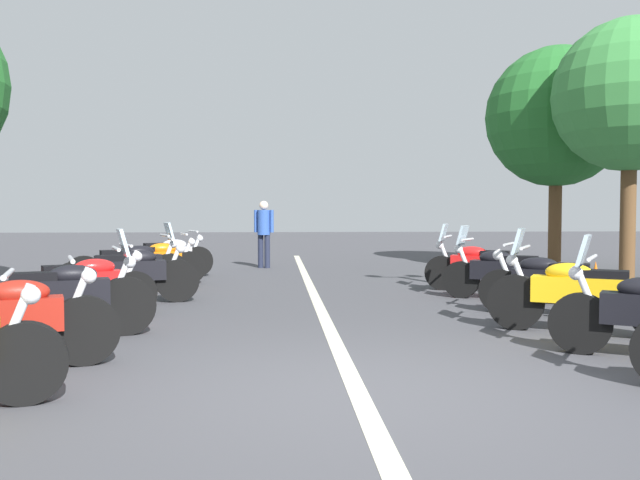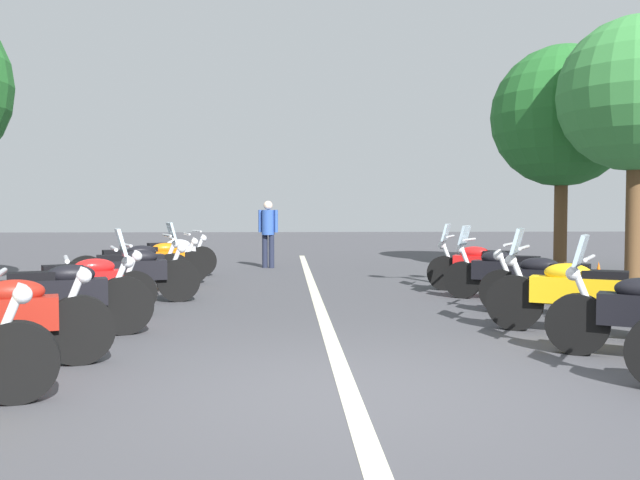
{
  "view_description": "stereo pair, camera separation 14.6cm",
  "coord_description": "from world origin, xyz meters",
  "px_view_note": "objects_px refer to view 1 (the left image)",
  "views": [
    {
      "loc": [
        -5.0,
        0.63,
        1.42
      ],
      "look_at": [
        4.53,
        0.0,
        1.0
      ],
      "focal_mm": 36.89,
      "sensor_mm": 36.0,
      "label": 1
    },
    {
      "loc": [
        -5.0,
        0.49,
        1.42
      ],
      "look_at": [
        4.53,
        0.0,
        1.0
      ],
      "focal_mm": 36.89,
      "sensor_mm": 36.0,
      "label": 2
    }
  ],
  "objects_px": {
    "motorcycle_left_row_2": "(59,297)",
    "motorcycle_left_row_4": "(128,274)",
    "traffic_cone_2": "(595,281)",
    "motorcycle_right_row_4": "(505,272)",
    "motorcycle_left_row_7": "(167,256)",
    "motorcycle_right_row_5": "(480,266)",
    "motorcycle_left_row_6": "(154,261)",
    "roadside_tree_0": "(556,117)",
    "bystander_1": "(264,229)",
    "roadside_tree_1": "(630,96)",
    "motorcycle_right_row_2": "(582,293)",
    "motorcycle_left_row_5": "(130,266)",
    "motorcycle_left_row_3": "(82,286)",
    "motorcycle_right_row_3": "(551,283)"
  },
  "relations": [
    {
      "from": "motorcycle_left_row_6",
      "to": "motorcycle_right_row_5",
      "type": "distance_m",
      "value": 6.12
    },
    {
      "from": "motorcycle_left_row_5",
      "to": "roadside_tree_0",
      "type": "distance_m",
      "value": 11.04
    },
    {
      "from": "motorcycle_left_row_3",
      "to": "roadside_tree_0",
      "type": "xyz_separation_m",
      "value": [
        7.32,
        -9.51,
        3.31
      ]
    },
    {
      "from": "traffic_cone_2",
      "to": "bystander_1",
      "type": "distance_m",
      "value": 8.33
    },
    {
      "from": "motorcycle_left_row_7",
      "to": "motorcycle_left_row_4",
      "type": "bearing_deg",
      "value": -112.71
    },
    {
      "from": "motorcycle_left_row_3",
      "to": "motorcycle_right_row_3",
      "type": "relative_size",
      "value": 1.04
    },
    {
      "from": "motorcycle_left_row_7",
      "to": "motorcycle_left_row_5",
      "type": "bearing_deg",
      "value": -117.65
    },
    {
      "from": "roadside_tree_0",
      "to": "motorcycle_right_row_2",
      "type": "bearing_deg",
      "value": 158.37
    },
    {
      "from": "motorcycle_right_row_2",
      "to": "traffic_cone_2",
      "type": "xyz_separation_m",
      "value": [
        2.93,
        -1.63,
        -0.18
      ]
    },
    {
      "from": "traffic_cone_2",
      "to": "bystander_1",
      "type": "bearing_deg",
      "value": 41.13
    },
    {
      "from": "motorcycle_left_row_5",
      "to": "bystander_1",
      "type": "height_order",
      "value": "bystander_1"
    },
    {
      "from": "motorcycle_left_row_7",
      "to": "motorcycle_right_row_5",
      "type": "distance_m",
      "value": 6.58
    },
    {
      "from": "motorcycle_left_row_2",
      "to": "motorcycle_left_row_4",
      "type": "height_order",
      "value": "motorcycle_left_row_2"
    },
    {
      "from": "traffic_cone_2",
      "to": "motorcycle_left_row_2",
      "type": "bearing_deg",
      "value": 110.79
    },
    {
      "from": "motorcycle_left_row_5",
      "to": "motorcycle_left_row_2",
      "type": "bearing_deg",
      "value": -110.73
    },
    {
      "from": "motorcycle_left_row_6",
      "to": "traffic_cone_2",
      "type": "xyz_separation_m",
      "value": [
        -2.55,
        -7.5,
        -0.16
      ]
    },
    {
      "from": "motorcycle_left_row_6",
      "to": "motorcycle_right_row_4",
      "type": "xyz_separation_m",
      "value": [
        -2.61,
        -5.97,
        0.0
      ]
    },
    {
      "from": "motorcycle_left_row_2",
      "to": "motorcycle_right_row_3",
      "type": "height_order",
      "value": "motorcycle_left_row_2"
    },
    {
      "from": "bystander_1",
      "to": "roadside_tree_0",
      "type": "bearing_deg",
      "value": -70.26
    },
    {
      "from": "motorcycle_right_row_2",
      "to": "roadside_tree_0",
      "type": "xyz_separation_m",
      "value": [
        8.74,
        -3.46,
        3.29
      ]
    },
    {
      "from": "motorcycle_left_row_2",
      "to": "motorcycle_left_row_7",
      "type": "bearing_deg",
      "value": 70.35
    },
    {
      "from": "roadside_tree_0",
      "to": "bystander_1",
      "type": "bearing_deg",
      "value": 86.49
    },
    {
      "from": "motorcycle_right_row_5",
      "to": "roadside_tree_1",
      "type": "height_order",
      "value": "roadside_tree_1"
    },
    {
      "from": "motorcycle_right_row_5",
      "to": "traffic_cone_2",
      "type": "xyz_separation_m",
      "value": [
        -1.12,
        -1.54,
        -0.17
      ]
    },
    {
      "from": "motorcycle_left_row_4",
      "to": "bystander_1",
      "type": "distance_m",
      "value": 6.63
    },
    {
      "from": "motorcycle_right_row_4",
      "to": "roadside_tree_1",
      "type": "bearing_deg",
      "value": -106.5
    },
    {
      "from": "roadside_tree_1",
      "to": "motorcycle_right_row_5",
      "type": "bearing_deg",
      "value": 119.73
    },
    {
      "from": "motorcycle_left_row_6",
      "to": "roadside_tree_0",
      "type": "distance_m",
      "value": 10.42
    },
    {
      "from": "motorcycle_left_row_3",
      "to": "bystander_1",
      "type": "distance_m",
      "value": 8.1
    },
    {
      "from": "motorcycle_left_row_5",
      "to": "motorcycle_left_row_6",
      "type": "bearing_deg",
      "value": 60.18
    },
    {
      "from": "motorcycle_left_row_7",
      "to": "motorcycle_right_row_5",
      "type": "xyz_separation_m",
      "value": [
        -2.83,
        -5.94,
        -0.0
      ]
    },
    {
      "from": "motorcycle_right_row_5",
      "to": "roadside_tree_1",
      "type": "bearing_deg",
      "value": -125.54
    },
    {
      "from": "motorcycle_right_row_4",
      "to": "traffic_cone_2",
      "type": "xyz_separation_m",
      "value": [
        0.06,
        -1.52,
        -0.16
      ]
    },
    {
      "from": "motorcycle_left_row_4",
      "to": "motorcycle_left_row_7",
      "type": "distance_m",
      "value": 4.02
    },
    {
      "from": "motorcycle_right_row_5",
      "to": "roadside_tree_0",
      "type": "distance_m",
      "value": 6.65
    },
    {
      "from": "motorcycle_left_row_6",
      "to": "traffic_cone_2",
      "type": "relative_size",
      "value": 3.2
    },
    {
      "from": "motorcycle_left_row_2",
      "to": "motorcycle_left_row_3",
      "type": "height_order",
      "value": "motorcycle_left_row_2"
    },
    {
      "from": "motorcycle_right_row_2",
      "to": "roadside_tree_1",
      "type": "height_order",
      "value": "roadside_tree_1"
    },
    {
      "from": "motorcycle_right_row_2",
      "to": "motorcycle_left_row_7",
      "type": "bearing_deg",
      "value": -20.69
    },
    {
      "from": "motorcycle_left_row_2",
      "to": "roadside_tree_0",
      "type": "distance_m",
      "value": 13.19
    },
    {
      "from": "motorcycle_right_row_2",
      "to": "motorcycle_right_row_3",
      "type": "height_order",
      "value": "motorcycle_right_row_2"
    },
    {
      "from": "motorcycle_right_row_3",
      "to": "motorcycle_right_row_5",
      "type": "xyz_separation_m",
      "value": [
        2.74,
        0.11,
        0.01
      ]
    },
    {
      "from": "motorcycle_right_row_3",
      "to": "traffic_cone_2",
      "type": "height_order",
      "value": "motorcycle_right_row_3"
    },
    {
      "from": "motorcycle_left_row_5",
      "to": "motorcycle_right_row_3",
      "type": "relative_size",
      "value": 1.14
    },
    {
      "from": "bystander_1",
      "to": "motorcycle_left_row_2",
      "type": "bearing_deg",
      "value": -169.64
    },
    {
      "from": "motorcycle_left_row_2",
      "to": "motorcycle_right_row_3",
      "type": "xyz_separation_m",
      "value": [
        1.25,
        -6.11,
        -0.03
      ]
    },
    {
      "from": "traffic_cone_2",
      "to": "bystander_1",
      "type": "height_order",
      "value": "bystander_1"
    },
    {
      "from": "motorcycle_right_row_5",
      "to": "motorcycle_left_row_3",
      "type": "bearing_deg",
      "value": 48.04
    },
    {
      "from": "traffic_cone_2",
      "to": "motorcycle_right_row_4",
      "type": "bearing_deg",
      "value": 92.4
    },
    {
      "from": "motorcycle_left_row_2",
      "to": "motorcycle_right_row_4",
      "type": "relative_size",
      "value": 1.14
    }
  ]
}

